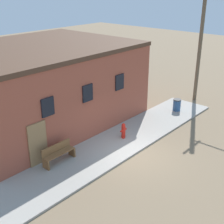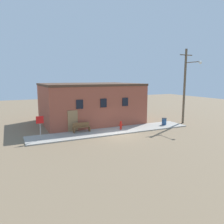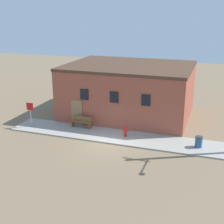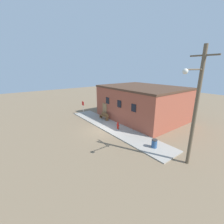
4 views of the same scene
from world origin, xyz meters
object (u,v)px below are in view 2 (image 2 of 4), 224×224
(fire_hydrant, at_px, (121,125))
(bench, at_px, (82,127))
(stop_sign, at_px, (40,124))
(utility_pole, at_px, (185,84))
(trash_bin, at_px, (164,121))

(fire_hydrant, xyz_separation_m, bench, (-3.97, 0.75, 0.02))
(stop_sign, height_order, utility_pole, utility_pole)
(fire_hydrant, height_order, trash_bin, fire_hydrant)
(bench, xyz_separation_m, utility_pole, (12.41, -0.81, 4.07))
(bench, bearing_deg, utility_pole, -3.71)
(stop_sign, relative_size, trash_bin, 2.61)
(fire_hydrant, relative_size, bench, 0.52)
(stop_sign, xyz_separation_m, bench, (4.03, 1.26, -0.98))
(trash_bin, distance_m, utility_pole, 5.10)
(fire_hydrant, xyz_separation_m, trash_bin, (5.45, -0.15, -0.04))
(stop_sign, height_order, bench, stop_sign)
(bench, bearing_deg, fire_hydrant, -10.67)
(bench, xyz_separation_m, trash_bin, (9.42, -0.90, -0.06))
(utility_pole, bearing_deg, stop_sign, -178.43)
(stop_sign, xyz_separation_m, utility_pole, (16.44, 0.45, 3.09))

